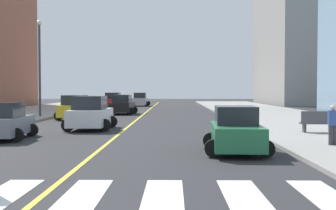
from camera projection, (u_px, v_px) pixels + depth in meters
name	position (u px, v px, depth m)	size (l,w,h in m)	color
sidewalk_kerb_east	(333.00, 129.00, 25.21)	(10.00, 120.00, 0.15)	gray
crosswalk_paint	(38.00, 199.00, 9.39)	(13.50, 4.00, 0.01)	silver
lane_divider_paint	(146.00, 113.00, 45.36)	(0.16, 80.00, 0.01)	yellow
parking_garage_concrete	(321.00, 19.00, 72.95)	(18.00, 24.00, 28.49)	gray
car_yellow_nearest	(75.00, 108.00, 34.96)	(2.77, 4.40, 1.95)	gold
car_red_second	(113.00, 101.00, 57.80)	(2.91, 4.58, 2.02)	red
car_gray_third	(5.00, 122.00, 20.81)	(2.61, 4.07, 1.78)	slate
car_silver_fourth	(140.00, 100.00, 63.92)	(2.79, 4.44, 1.97)	#B7B7BC
car_black_fifth	(122.00, 105.00, 42.40)	(2.79, 4.35, 1.91)	black
car_green_sixth	(236.00, 131.00, 16.42)	(2.56, 4.00, 1.76)	#236B42
car_white_seventh	(91.00, 114.00, 25.93)	(2.83, 4.52, 2.01)	silver
park_bench	(318.00, 122.00, 22.62)	(1.83, 0.66, 1.12)	#47474C
pedestrian_waiting_east	(333.00, 123.00, 17.51)	(0.40, 0.40, 1.61)	#38383D
fire_hydrant	(241.00, 114.00, 32.72)	(0.26, 0.26, 0.89)	red
street_lamp	(40.00, 60.00, 36.82)	(0.44, 0.44, 8.12)	#38383D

